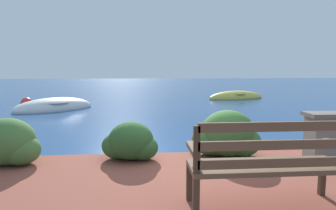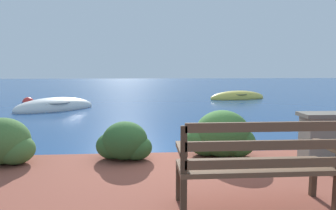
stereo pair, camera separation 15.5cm
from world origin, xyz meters
name	(u,v)px [view 1 (the left image)]	position (x,y,z in m)	size (l,w,h in m)	color
ground_plane	(185,165)	(0.00, 0.00, 0.00)	(80.00, 80.00, 0.00)	navy
park_bench	(268,162)	(0.54, -2.09, 0.71)	(1.58, 0.48, 0.93)	#433123
hedge_clump_far_left	(7,144)	(-2.72, -0.41, 0.52)	(1.02, 0.73, 0.69)	#426B33
hedge_clump_left	(130,143)	(-0.91, -0.32, 0.48)	(0.88, 0.63, 0.60)	#2D5628
hedge_clump_centre	(227,136)	(0.64, -0.25, 0.54)	(1.10, 0.79, 0.75)	#38662D
rowboat_nearest	(54,108)	(-4.18, 7.02, 0.07)	(3.24, 2.87, 0.84)	silver
rowboat_mid	(236,98)	(4.19, 10.48, 0.06)	(3.27, 1.75, 0.75)	#DBC64C
mooring_buoy	(27,103)	(-5.85, 8.72, 0.09)	(0.54, 0.54, 0.49)	red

